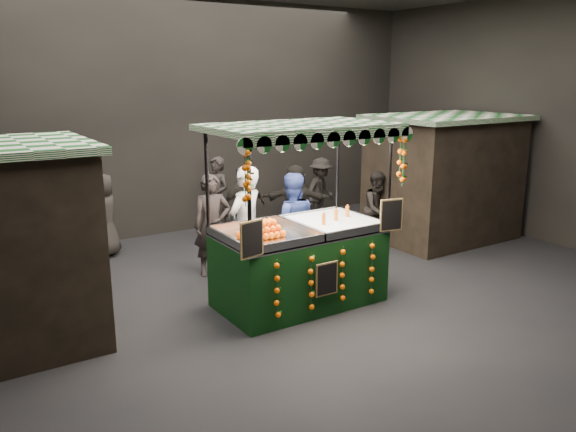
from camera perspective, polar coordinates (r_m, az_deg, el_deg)
ground at (r=8.85m, az=2.42°, el=-8.64°), size 12.00×12.00×0.00m
market_hall at (r=8.17m, az=2.67°, el=13.84°), size 12.10×10.10×5.05m
neighbour_stall_right at (r=12.42m, az=15.27°, el=3.78°), size 3.00×2.20×2.60m
juice_stall at (r=8.51m, az=1.34°, el=-3.49°), size 2.81×1.65×2.72m
vendor_grey at (r=9.16m, az=-4.30°, el=-1.20°), size 0.87×0.75×2.01m
vendor_blue at (r=9.69m, az=0.33°, el=-0.94°), size 1.08×0.98×1.81m
shopper_0 at (r=9.86m, az=-7.59°, el=-0.92°), size 0.73×0.57×1.78m
shopper_1 at (r=11.68m, az=8.99°, el=0.73°), size 0.74×0.58×1.52m
shopper_2 at (r=11.45m, az=-4.47°, el=0.92°), size 0.97×0.42×1.65m
shopper_3 at (r=13.25m, az=3.28°, el=2.51°), size 1.15×0.92×1.55m
shopper_4 at (r=11.38m, az=-17.93°, el=0.08°), size 0.92×0.91×1.60m
shopper_5 at (r=12.08m, az=0.75°, el=1.50°), size 1.44×1.27×1.58m
shopper_6 at (r=12.07m, az=-7.10°, el=1.78°), size 0.55×0.72×1.75m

